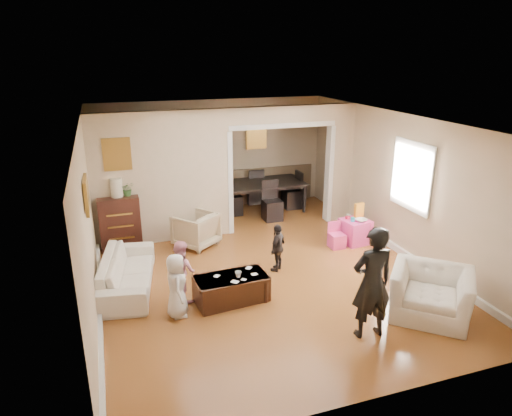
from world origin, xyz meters
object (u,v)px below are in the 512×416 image
object	(u,v)px
coffee_cup	(238,274)
table_lamp	(116,188)
adult_person	(372,283)
play_table	(355,231)
child_kneel_a	(177,286)
dresser	(120,223)
armchair_front	(431,293)
cyan_cup	(353,219)
child_kneel_b	(181,270)
coffee_table	(231,289)
armchair_back	(196,230)
child_toddler	(278,248)
dining_table	(263,197)
sofa	(127,272)

from	to	relation	value
coffee_cup	table_lamp	bearing A→B (deg)	120.61
coffee_cup	adult_person	bearing A→B (deg)	-44.89
play_table	child_kneel_a	xyz separation A→B (m)	(-3.80, -1.55, 0.24)
table_lamp	dresser	bearing A→B (deg)	0.00
child_kneel_a	coffee_cup	bearing A→B (deg)	-79.83
armchair_front	table_lamp	distance (m)	5.74
dresser	cyan_cup	bearing A→B (deg)	-16.41
child_kneel_a	child_kneel_b	distance (m)	0.47
cyan_cup	child_kneel_b	bearing A→B (deg)	-163.61
coffee_table	armchair_back	bearing A→B (deg)	92.03
dresser	child_toddler	xyz separation A→B (m)	(2.53, -1.87, -0.09)
armchair_back	armchair_front	bearing A→B (deg)	89.23
adult_person	child_kneel_a	size ratio (longest dim) A/B	1.63
cyan_cup	child_kneel_b	xyz separation A→B (m)	(-3.55, -1.05, -0.04)
armchair_back	adult_person	distance (m)	4.07
table_lamp	adult_person	distance (m)	5.08
armchair_back	cyan_cup	xyz separation A→B (m)	(2.93, -0.92, 0.19)
armchair_back	child_toddler	world-z (taller)	child_toddler
dresser	coffee_cup	bearing A→B (deg)	-59.39
adult_person	child_kneel_b	distance (m)	2.84
play_table	child_toddler	distance (m)	2.02
coffee_cup	child_kneel_a	bearing A→B (deg)	-173.99
cyan_cup	play_table	bearing A→B (deg)	26.57
table_lamp	adult_person	xyz separation A→B (m)	(2.99, -4.08, -0.44)
dining_table	child_toddler	bearing A→B (deg)	-104.54
armchair_front	child_kneel_b	world-z (taller)	child_kneel_b
adult_person	cyan_cup	bearing A→B (deg)	-112.89
armchair_back	dresser	distance (m)	1.46
cyan_cup	coffee_table	bearing A→B (deg)	-154.77
dresser	dining_table	size ratio (longest dim) A/B	0.53
cyan_cup	dining_table	xyz separation A→B (m)	(-1.00, 2.46, -0.17)
armchair_back	child_kneel_b	bearing A→B (deg)	34.76
dining_table	armchair_front	bearing A→B (deg)	-81.40
dining_table	child_kneel_a	size ratio (longest dim) A/B	2.07
sofa	dining_table	distance (m)	4.40
sofa	cyan_cup	size ratio (longest dim) A/B	24.00
dining_table	child_kneel_b	world-z (taller)	child_kneel_b
dresser	cyan_cup	size ratio (longest dim) A/B	13.09
coffee_cup	play_table	world-z (taller)	coffee_cup
armchair_back	dining_table	xyz separation A→B (m)	(1.93, 1.54, 0.01)
coffee_cup	child_kneel_b	distance (m)	0.87
play_table	child_kneel_b	world-z (taller)	child_kneel_b
dresser	armchair_back	bearing A→B (deg)	-14.41
armchair_front	coffee_cup	distance (m)	2.81
child_kneel_a	armchair_back	bearing A→B (deg)	-13.53
sofa	child_kneel_b	world-z (taller)	child_kneel_b
armchair_front	child_kneel_b	xyz separation A→B (m)	(-3.31, 1.61, 0.13)
sofa	coffee_table	world-z (taller)	sofa
adult_person	dresser	bearing A→B (deg)	-50.99
armchair_back	child_kneel_a	size ratio (longest dim) A/B	0.77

